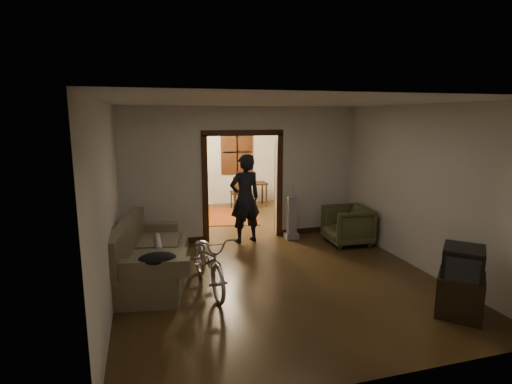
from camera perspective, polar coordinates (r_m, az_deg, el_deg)
name	(u,v)px	position (r m, az deg, el deg)	size (l,w,h in m)	color
floor	(252,248)	(8.06, -0.59, -8.03)	(5.00, 8.50, 0.01)	#2F200F
ceiling	(252,105)	(7.63, -0.63, 12.30)	(5.00, 8.50, 0.01)	white
wall_back	(214,158)	(11.84, -6.08, 4.90)	(5.00, 0.02, 2.80)	beige
wall_left	(115,185)	(7.47, -19.45, 0.94)	(0.02, 8.50, 2.80)	beige
wall_right	(366,174)	(8.71, 15.46, 2.49)	(0.02, 8.50, 2.80)	beige
partition_wall	(242,174)	(8.44, -1.96, 2.61)	(5.00, 0.14, 2.80)	beige
door_casing	(242,188)	(8.49, -1.95, 0.61)	(1.74, 0.20, 2.32)	black
far_window	(237,152)	(11.93, -2.74, 5.72)	(0.98, 0.06, 1.28)	black
chandelier	(225,126)	(10.06, -4.44, 9.33)	(0.24, 0.24, 0.24)	#FFE0A5
light_switch	(290,179)	(8.70, 4.89, 1.83)	(0.08, 0.01, 0.12)	silver
sofa	(153,250)	(6.62, -14.56, -8.09)	(0.97, 2.15, 0.99)	brown
rolled_paper	(158,242)	(6.90, -13.81, -6.98)	(0.10, 0.10, 0.80)	beige
jacket	(158,258)	(5.70, -13.88, -9.19)	(0.52, 0.39, 0.15)	black
bicycle	(209,260)	(6.18, -6.78, -9.62)	(0.60, 1.71, 0.90)	silver
armchair	(347,225)	(8.44, 12.91, -4.64)	(0.84, 0.86, 0.79)	#434627
tv_stand	(460,295)	(6.07, 27.12, -12.92)	(0.61, 0.55, 0.55)	black
crt_tv	(463,264)	(5.93, 27.47, -9.17)	(0.54, 0.48, 0.46)	black
vacuum	(292,217)	(8.59, 5.14, -3.63)	(0.29, 0.23, 0.93)	gray
person	(245,199)	(8.24, -1.58, -0.94)	(0.67, 0.44, 1.85)	black
oriental_rug	(230,216)	(10.56, -3.77, -3.45)	(1.46, 1.92, 0.01)	#65250F
locker	(166,175)	(11.39, -12.67, 2.40)	(0.99, 0.55, 1.98)	#1C2E1B
globe	(165,141)	(11.29, -12.87, 7.16)	(0.28, 0.28, 0.28)	#1E5972
desk	(251,195)	(11.67, -0.74, -0.39)	(0.92, 0.51, 0.68)	black
desk_chair	(239,193)	(11.19, -2.42, -0.08)	(0.44, 0.44, 0.99)	black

